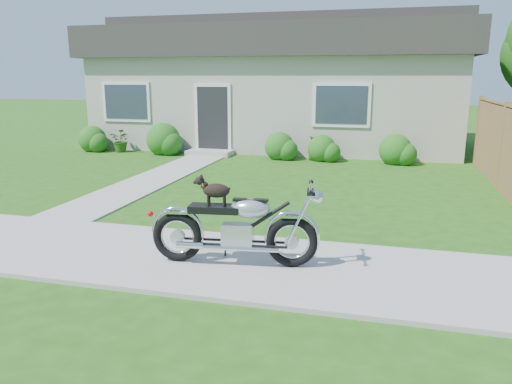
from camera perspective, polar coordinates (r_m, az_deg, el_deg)
ground at (r=7.53m, az=-17.23°, el=-6.34°), size 80.00×80.00×0.00m
sidewalk at (r=7.52m, az=-17.24°, el=-6.20°), size 24.00×2.20×0.04m
walkway at (r=12.46m, az=-11.03°, el=1.71°), size 1.20×8.00×0.03m
house at (r=18.39m, az=2.74°, el=12.28°), size 12.60×7.03×4.50m
fence at (r=12.07m, az=26.40°, el=4.66°), size 0.12×6.62×1.90m
shrub_row at (r=15.34m, az=-2.90°, el=5.51°), size 10.56×1.07×1.07m
potted_plant_left at (r=16.90m, az=-15.14°, el=5.74°), size 0.79×0.71×0.77m
potted_plant_right at (r=14.82m, az=6.67°, el=5.03°), size 0.58×0.58×0.73m
motorcycle_with_dog at (r=6.42m, az=-2.18°, el=-3.97°), size 2.22×0.64×1.15m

